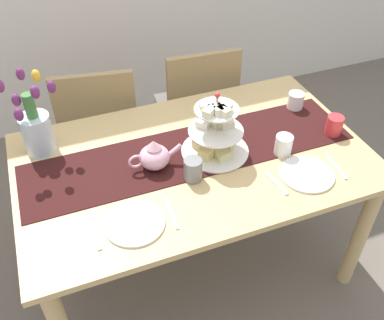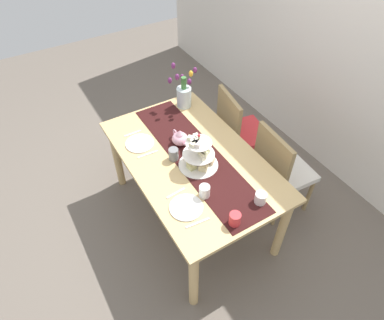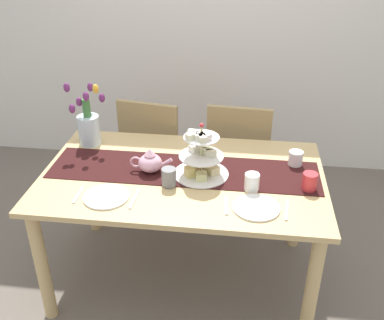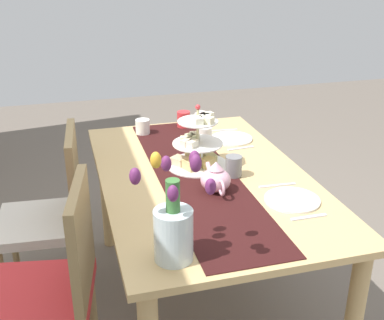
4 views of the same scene
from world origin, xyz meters
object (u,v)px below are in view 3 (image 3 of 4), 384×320
Objects in this scene: tiered_cake_stand at (201,159)px; tulip_vase at (88,124)px; teapot at (150,162)px; knife_right at (287,210)px; dining_table at (183,190)px; dinner_plate_left at (106,197)px; mug_grey at (169,177)px; cream_jug at (296,158)px; mug_orange at (310,182)px; chair_left at (155,150)px; chair_right at (239,155)px; dinner_plate_right at (256,207)px; fork_left at (78,195)px; fork_right at (226,206)px; knife_left at (135,199)px; mug_white_text at (252,182)px.

tiered_cake_stand is 0.77m from tulip_vase.
teapot is 0.78m from knife_right.
dinner_plate_left reaches higher than dining_table.
tulip_vase is at bearing 143.59° from mug_grey.
mug_orange is (0.05, -0.25, 0.01)m from cream_jug.
tulip_vase is at bearing -127.45° from chair_left.
chair_right reaches higher than dinner_plate_left.
dining_table is at bearing 144.99° from dinner_plate_right.
cream_jug is 0.57× the size of fork_left.
fork_left is (-0.19, -0.98, 0.24)m from chair_left.
fork_right is at bearing -128.48° from cream_jug.
knife_right is at bearing 0.00° from fork_right.
knife_left is at bearing 180.00° from dinner_plate_right.
fork_right is at bearing 0.00° from dinner_plate_left.
fork_right is (0.87, -0.57, -0.13)m from tulip_vase.
cream_jug reaches higher than dinner_plate_left.
mug_orange is (0.41, 0.20, 0.04)m from fork_right.
mug_grey is at bearing -179.00° from mug_white_text.
cream_jug is 0.37× the size of dinner_plate_right.
teapot is (0.12, -0.70, 0.30)m from chair_left.
teapot is 0.59× the size of tulip_vase.
fork_right is (-0.15, 0.00, -0.00)m from dinner_plate_right.
knife_right is (0.85, -0.98, 0.24)m from chair_left.
mug_orange is at bearing -78.47° from cream_jug.
dining_table is at bearing 173.43° from mug_orange.
tiered_cake_stand is 3.20× the size of mug_grey.
tiered_cake_stand is 0.54m from dinner_plate_left.
dinner_plate_left is 0.60m from fork_right.
teapot is at bearing -33.37° from tulip_vase.
tulip_vase is (-0.62, 0.29, 0.24)m from dining_table.
tulip_vase is 1.24m from cream_jug.
cream_jug is at bearing 64.56° from dinner_plate_right.
dinner_plate_left is at bearing -141.10° from dining_table.
dinner_plate_left is 1.00× the size of dinner_plate_right.
dinner_plate_left is 0.15m from fork_left.
fork_right is (0.25, -0.28, 0.11)m from dining_table.
knife_left is at bearing -166.85° from mug_orange.
chair_left is at bearing 130.87° from knife_right.
mug_white_text reaches higher than dinner_plate_left.
chair_left is 6.07× the size of fork_right.
fork_left and knife_left have the same top height.
chair_left is at bearing 99.93° from teapot.
knife_left is 0.75m from knife_right.
chair_right is 1.01m from dinner_plate_right.
dinner_plate_left is 0.89m from knife_right.
mug_white_text is 1.00× the size of mug_orange.
tulip_vase reaches higher than knife_right.
mug_grey is at bearing -36.41° from tulip_vase.
fork_left is 0.88× the size of knife_left.
tiered_cake_stand is (0.40, -0.69, 0.34)m from chair_left.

